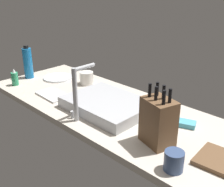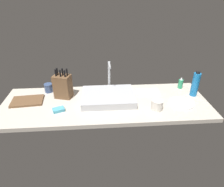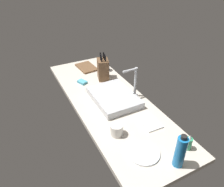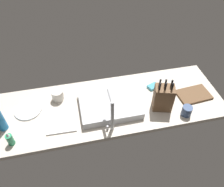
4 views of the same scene
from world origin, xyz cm
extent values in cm
cube|color=beige|center=(0.00, 0.00, 1.75)|extent=(176.09, 60.86, 3.50)
cube|color=#B7BABF|center=(2.48, 3.46, 6.51)|extent=(45.11, 33.70, 6.02)
cylinder|color=#B7BABF|center=(4.72, 23.39, 17.39)|extent=(2.40, 2.40, 27.79)
cylinder|color=#B7BABF|center=(4.72, 17.06, 30.29)|extent=(2.00, 12.67, 2.00)
cylinder|color=#B7BABF|center=(8.22, 23.39, 5.50)|extent=(1.60, 1.60, 4.00)
cube|color=brown|center=(-36.59, 11.75, 13.88)|extent=(16.50, 13.96, 20.76)
cylinder|color=black|center=(-40.95, 11.26, 27.25)|extent=(1.74, 1.74, 5.96)
cylinder|color=black|center=(-40.19, 14.31, 27.25)|extent=(1.74, 1.74, 5.96)
cylinder|color=black|center=(-36.92, 9.78, 27.25)|extent=(1.74, 1.74, 5.96)
cylinder|color=black|center=(-35.56, 13.19, 27.25)|extent=(1.74, 1.74, 5.96)
cylinder|color=black|center=(-33.01, 8.88, 27.25)|extent=(1.74, 1.74, 5.96)
cylinder|color=black|center=(-31.66, 12.25, 27.25)|extent=(1.74, 1.74, 5.96)
cube|color=brown|center=(-66.95, 5.32, 4.40)|extent=(27.23, 19.22, 1.80)
cylinder|color=#2D9966|center=(73.35, 20.71, 7.87)|extent=(4.46, 4.46, 8.73)
cone|color=silver|center=(73.35, 20.71, 13.63)|extent=(2.45, 2.45, 2.80)
cylinder|color=#1970B7|center=(80.10, 6.26, 14.21)|extent=(6.34, 6.34, 21.42)
cylinder|color=black|center=(80.10, 6.26, 26.02)|extent=(3.49, 3.49, 2.20)
cylinder|color=white|center=(63.98, -7.09, 4.10)|extent=(20.57, 20.57, 1.20)
cube|color=white|center=(39.95, 13.69, 4.10)|extent=(21.60, 13.46, 1.20)
cylinder|color=silver|center=(40.68, -14.29, 7.74)|extent=(9.11, 9.11, 8.48)
cylinder|color=#384C75|center=(-51.98, 22.43, 7.48)|extent=(7.50, 7.50, 7.97)
cube|color=#4CA3BC|center=(-37.87, -10.58, 4.70)|extent=(10.54, 8.80, 2.40)
camera|label=1|loc=(-95.28, 99.44, 70.85)|focal=44.42mm
camera|label=2|loc=(-4.96, -143.96, 93.51)|focal=31.69mm
camera|label=3|loc=(136.45, -67.06, 109.64)|focal=33.94mm
camera|label=4|loc=(25.42, 116.31, 135.40)|focal=36.22mm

